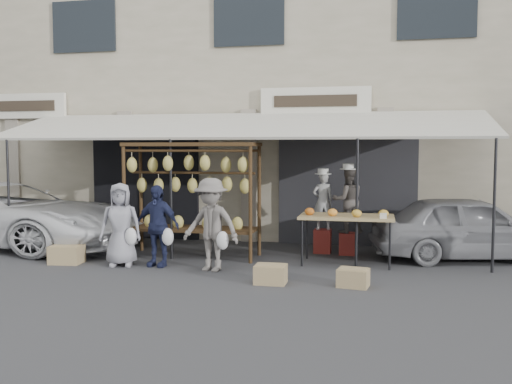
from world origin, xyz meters
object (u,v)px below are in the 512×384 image
banana_rack (192,177)px  produce_table (346,218)px  vendor_left (323,201)px  customer_mid (157,226)px  crate_near_b (353,278)px  crate_far (67,254)px  sedan (470,227)px  customer_left (121,225)px  vendor_right (348,200)px  crate_near_a (271,274)px  customer_right (211,225)px

banana_rack → produce_table: (2.99, -0.09, -0.70)m
vendor_left → customer_mid: vendor_left is taller
banana_rack → crate_near_b: size_ratio=5.63×
crate_far → sedan: size_ratio=0.15×
vendor_left → customer_left: (-3.45, -2.05, -0.31)m
crate_far → sedan: sedan is taller
customer_left → vendor_right: bearing=11.1°
crate_near_a → crate_near_b: size_ratio=1.06×
customer_mid → customer_right: size_ratio=0.91×
customer_mid → crate_near_a: (2.25, -0.88, -0.59)m
customer_right → crate_near_a: (1.18, -0.70, -0.66)m
produce_table → vendor_right: (-0.03, 0.98, 0.23)m
vendor_right → crate_near_b: vendor_right is taller
vendor_left → vendor_right: (0.51, -0.09, 0.03)m
crate_far → vendor_right: bearing=21.4°
sedan → vendor_right: bearing=77.3°
customer_left → crate_far: size_ratio=2.69×
produce_table → customer_mid: (-3.33, -0.87, -0.13)m
customer_mid → crate_near_a: size_ratio=3.01×
customer_mid → customer_right: bearing=-1.7°
crate_near_a → sedan: 4.32m
customer_right → crate_far: size_ratio=2.89×
crate_far → crate_near_a: bearing=-10.7°
produce_table → customer_mid: size_ratio=1.15×
crate_near_b → crate_far: 5.31m
vendor_right → customer_left: (-3.96, -1.96, -0.34)m
customer_right → sedan: customer_right is taller
banana_rack → crate_near_b: (3.19, -1.78, -1.42)m
customer_right → banana_rack: bearing=133.7°
banana_rack → produce_table: size_ratio=1.53×
produce_table → sedan: 2.47m
customer_mid → produce_table: bearing=22.6°
banana_rack → crate_far: banana_rack is taller
crate_near_b → banana_rack: bearing=150.8°
crate_far → customer_right: bearing=-1.2°
customer_left → crate_near_b: size_ratio=3.26×
customer_left → crate_near_b: bearing=-25.0°
vendor_left → crate_far: vendor_left is taller
vendor_right → customer_right: bearing=24.2°
customer_left → customer_right: bearing=-17.8°
customer_mid → vendor_right: bearing=37.2°
produce_table → crate_far: produce_table is taller
banana_rack → crate_far: (-2.07, -1.08, -1.39)m
banana_rack → produce_table: banana_rack is taller
customer_right → crate_far: (-2.80, 0.06, -0.64)m
customer_mid → crate_near_b: size_ratio=3.19×
banana_rack → crate_near_b: banana_rack is taller
customer_left → sedan: size_ratio=0.41×
crate_near_b → crate_far: (-5.26, 0.70, 0.03)m
vendor_left → customer_left: vendor_left is taller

